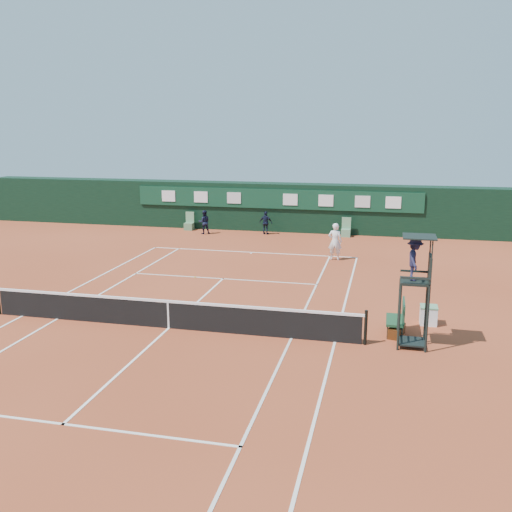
{
  "coord_description": "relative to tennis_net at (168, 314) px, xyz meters",
  "views": [
    {
      "loc": [
        6.85,
        -16.75,
        6.55
      ],
      "look_at": [
        1.58,
        6.0,
        1.2
      ],
      "focal_mm": 40.0,
      "sensor_mm": 36.0,
      "label": 1
    }
  ],
  "objects": [
    {
      "name": "court_lines",
      "position": [
        0.0,
        0.0,
        -0.5
      ],
      "size": [
        11.05,
        23.85,
        0.01
      ],
      "color": "white",
      "rests_on": "ground"
    },
    {
      "name": "cooler",
      "position": [
        8.39,
        2.35,
        -0.18
      ],
      "size": [
        0.57,
        0.57,
        0.65
      ],
      "color": "white",
      "rests_on": "ground"
    },
    {
      "name": "back_wall",
      "position": [
        0.0,
        18.74,
        1.0
      ],
      "size": [
        40.0,
        1.65,
        3.0
      ],
      "color": "black",
      "rests_on": "ground"
    },
    {
      "name": "player_bench",
      "position": [
        7.39,
        1.19,
        0.09
      ],
      "size": [
        0.56,
        1.2,
        1.1
      ],
      "color": "#194024",
      "rests_on": "ground"
    },
    {
      "name": "linesman_chair_left",
      "position": [
        -5.5,
        17.48,
        -0.19
      ],
      "size": [
        0.55,
        0.5,
        1.15
      ],
      "color": "#55825A",
      "rests_on": "ground"
    },
    {
      "name": "ball_kid_left",
      "position": [
        -4.12,
        16.41,
        0.22
      ],
      "size": [
        0.87,
        0.79,
        1.47
      ],
      "primitive_type": "imported",
      "rotation": [
        0.0,
        0.0,
        3.55
      ],
      "color": "black",
      "rests_on": "ground"
    },
    {
      "name": "tennis_bag",
      "position": [
        7.35,
        0.98,
        -0.34
      ],
      "size": [
        0.57,
        0.94,
        0.33
      ],
      "primitive_type": "cube",
      "rotation": [
        0.0,
        0.0,
        -0.23
      ],
      "color": "black",
      "rests_on": "ground"
    },
    {
      "name": "player",
      "position": [
        4.42,
        11.15,
        0.42
      ],
      "size": [
        0.69,
        0.47,
        1.86
      ],
      "primitive_type": "imported",
      "rotation": [
        0.0,
        0.0,
        3.11
      ],
      "color": "white",
      "rests_on": "ground"
    },
    {
      "name": "tennis_net",
      "position": [
        0.0,
        0.0,
        0.0
      ],
      "size": [
        12.9,
        0.1,
        1.1
      ],
      "color": "black",
      "rests_on": "ground"
    },
    {
      "name": "tennis_ball",
      "position": [
        -1.25,
        6.28,
        -0.48
      ],
      "size": [
        0.07,
        0.07,
        0.07
      ],
      "primitive_type": "sphere",
      "color": "yellow",
      "rests_on": "ground"
    },
    {
      "name": "umpire_chair",
      "position": [
        7.76,
        0.18,
        1.95
      ],
      "size": [
        0.96,
        0.95,
        3.42
      ],
      "color": "black",
      "rests_on": "ground"
    },
    {
      "name": "ball_kid_right",
      "position": [
        -0.38,
        17.13,
        0.21
      ],
      "size": [
        0.89,
        0.5,
        1.43
      ],
      "primitive_type": "imported",
      "rotation": [
        0.0,
        0.0,
        2.96
      ],
      "color": "black",
      "rests_on": "ground"
    },
    {
      "name": "ground",
      "position": [
        0.0,
        0.0,
        -0.51
      ],
      "size": [
        90.0,
        90.0,
        0.0
      ],
      "primitive_type": "plane",
      "color": "#A94727",
      "rests_on": "ground"
    },
    {
      "name": "linesman_chair_right",
      "position": [
        4.5,
        17.48,
        -0.19
      ],
      "size": [
        0.55,
        0.5,
        1.15
      ],
      "color": "#5F926A",
      "rests_on": "ground"
    }
  ]
}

